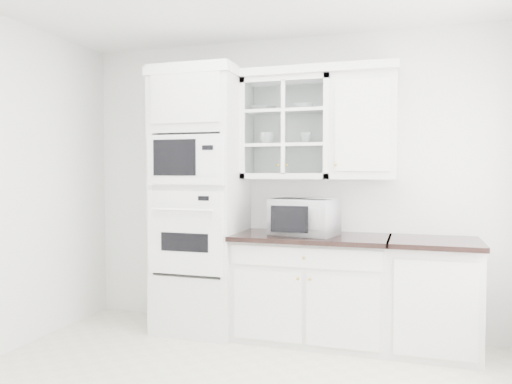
% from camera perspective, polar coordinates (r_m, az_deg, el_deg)
% --- Properties ---
extents(room_shell, '(4.00, 3.50, 2.70)m').
position_cam_1_polar(room_shell, '(3.42, -1.54, 7.61)').
color(room_shell, white).
rests_on(room_shell, ground).
extents(oven_column, '(0.76, 0.68, 2.40)m').
position_cam_1_polar(oven_column, '(4.61, -6.35, -0.96)').
color(oven_column, silver).
rests_on(oven_column, ground).
extents(base_cabinet_run, '(1.32, 0.67, 0.92)m').
position_cam_1_polar(base_cabinet_run, '(4.43, 6.36, -10.74)').
color(base_cabinet_run, silver).
rests_on(base_cabinet_run, ground).
extents(extra_base_cabinet, '(0.72, 0.67, 0.92)m').
position_cam_1_polar(extra_base_cabinet, '(4.36, 19.63, -11.09)').
color(extra_base_cabinet, silver).
rests_on(extra_base_cabinet, ground).
extents(upper_cabinet_glass, '(0.80, 0.33, 0.90)m').
position_cam_1_polar(upper_cabinet_glass, '(4.52, 3.64, 7.24)').
color(upper_cabinet_glass, silver).
rests_on(upper_cabinet_glass, room_shell).
extents(upper_cabinet_solid, '(0.55, 0.33, 0.90)m').
position_cam_1_polar(upper_cabinet_solid, '(4.41, 12.27, 7.31)').
color(upper_cabinet_solid, silver).
rests_on(upper_cabinet_solid, room_shell).
extents(crown_molding, '(2.14, 0.38, 0.07)m').
position_cam_1_polar(crown_molding, '(4.59, 2.28, 13.29)').
color(crown_molding, white).
rests_on(crown_molding, room_shell).
extents(countertop_microwave, '(0.62, 0.55, 0.31)m').
position_cam_1_polar(countertop_microwave, '(4.33, 5.62, -2.81)').
color(countertop_microwave, white).
rests_on(countertop_microwave, base_cabinet_run).
extents(bowl_a, '(0.25, 0.25, 0.05)m').
position_cam_1_polar(bowl_a, '(4.61, 0.88, 9.46)').
color(bowl_a, white).
rests_on(bowl_a, upper_cabinet_glass).
extents(bowl_b, '(0.19, 0.19, 0.06)m').
position_cam_1_polar(bowl_b, '(4.50, 5.42, 9.66)').
color(bowl_b, white).
rests_on(bowl_b, upper_cabinet_glass).
extents(cup_a, '(0.17, 0.17, 0.11)m').
position_cam_1_polar(cup_a, '(4.57, 1.26, 6.12)').
color(cup_a, white).
rests_on(cup_a, upper_cabinet_glass).
extents(cup_b, '(0.12, 0.12, 0.10)m').
position_cam_1_polar(cup_b, '(4.48, 5.74, 6.15)').
color(cup_b, white).
rests_on(cup_b, upper_cabinet_glass).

